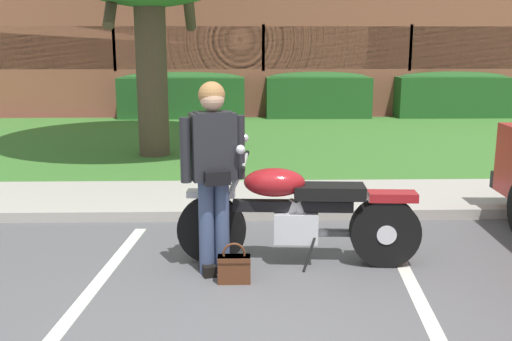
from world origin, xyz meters
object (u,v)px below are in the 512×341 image
at_px(hedge_center_left, 318,94).
at_px(handbag, 234,267).
at_px(motorcycle, 308,214).
at_px(rider_person, 213,164).
at_px(brick_building, 258,48).
at_px(hedge_left, 182,95).
at_px(hedge_center_right, 452,94).

bearing_deg(hedge_center_left, handbag, -101.03).
distance_m(motorcycle, rider_person, 1.01).
distance_m(handbag, brick_building, 15.99).
distance_m(rider_person, brick_building, 15.69).
relative_size(motorcycle, hedge_left, 0.69).
xyz_separation_m(motorcycle, hedge_left, (-2.14, 10.28, 0.17)).
bearing_deg(rider_person, motorcycle, 12.00).
height_order(rider_person, hedge_center_left, rider_person).
bearing_deg(handbag, hedge_center_right, 62.23).
height_order(hedge_left, brick_building, brick_building).
distance_m(rider_person, hedge_left, 10.54).
height_order(handbag, hedge_center_right, hedge_center_right).
bearing_deg(hedge_center_right, hedge_center_left, 180.00).
xyz_separation_m(motorcycle, hedge_center_right, (4.96, 10.28, 0.17)).
xyz_separation_m(hedge_center_right, brick_building, (-4.97, 5.19, 1.13)).
bearing_deg(motorcycle, rider_person, -168.00).
distance_m(handbag, hedge_left, 10.81).
xyz_separation_m(rider_person, handbag, (0.18, -0.24, -0.85)).
bearing_deg(handbag, motorcycle, 32.18).
bearing_deg(rider_person, hedge_center_right, 60.94).
bearing_deg(handbag, hedge_left, 97.78).
bearing_deg(hedge_left, hedge_center_right, 0.00).
relative_size(handbag, hedge_center_right, 0.12).
bearing_deg(motorcycle, handbag, -147.82).
xyz_separation_m(hedge_left, hedge_center_left, (3.55, 0.00, -0.00)).
bearing_deg(brick_building, hedge_left, -112.27).
bearing_deg(brick_building, rider_person, -93.08).
relative_size(rider_person, hedge_center_left, 0.63).
height_order(rider_person, handbag, rider_person).
relative_size(motorcycle, brick_building, 0.10).
bearing_deg(rider_person, brick_building, 86.92).
distance_m(motorcycle, hedge_left, 10.50).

